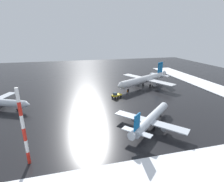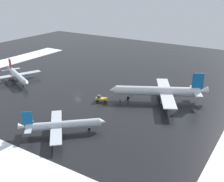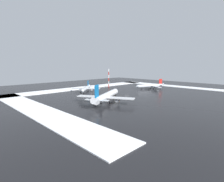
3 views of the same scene
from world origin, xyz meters
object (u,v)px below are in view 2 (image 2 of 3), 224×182
(airplane_foreground_jet, at_px, (17,75))
(ground_crew_by_nose_gear, at_px, (120,99))
(airplane_distant_tail, at_px, (160,91))
(airplane_parked_portside, at_px, (61,125))
(ground_crew_mid_apron, at_px, (132,93))
(pushback_tug, at_px, (101,98))

(airplane_foreground_jet, height_order, ground_crew_by_nose_gear, airplane_foreground_jet)
(airplane_distant_tail, xyz_separation_m, airplane_parked_portside, (-15.55, -40.89, -1.19))
(airplane_foreground_jet, xyz_separation_m, ground_crew_mid_apron, (55.40, 13.44, -1.86))
(ground_crew_mid_apron, bearing_deg, ground_crew_by_nose_gear, -62.06)
(airplane_parked_portside, bearing_deg, ground_crew_mid_apron, 42.30)
(ground_crew_mid_apron, bearing_deg, pushback_tug, -86.49)
(airplane_foreground_jet, relative_size, ground_crew_mid_apron, 15.95)
(airplane_distant_tail, relative_size, airplane_foreground_jet, 1.33)
(airplane_foreground_jet, bearing_deg, ground_crew_by_nose_gear, 29.44)
(ground_crew_mid_apron, bearing_deg, airplane_foreground_jet, -131.13)
(airplane_distant_tail, distance_m, airplane_parked_portside, 43.77)
(airplane_parked_portside, distance_m, ground_crew_by_nose_gear, 31.57)
(airplane_foreground_jet, distance_m, pushback_tug, 47.85)
(airplane_foreground_jet, bearing_deg, airplane_parked_portside, -2.96)
(pushback_tug, xyz_separation_m, ground_crew_mid_apron, (7.59, 12.27, -0.31))
(airplane_distant_tail, distance_m, ground_crew_by_nose_gear, 16.20)
(airplane_parked_portside, xyz_separation_m, pushback_tug, (-3.79, 27.31, -1.40))
(pushback_tug, distance_m, ground_crew_by_nose_gear, 7.72)
(airplane_parked_portside, distance_m, ground_crew_mid_apron, 39.80)
(airplane_distant_tail, height_order, pushback_tug, airplane_distant_tail)
(airplane_distant_tail, height_order, ground_crew_by_nose_gear, airplane_distant_tail)
(airplane_parked_portside, bearing_deg, airplane_foreground_jet, 110.91)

